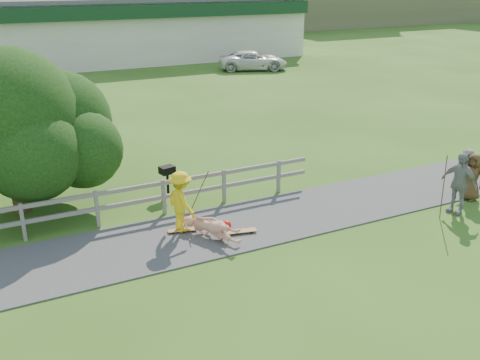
{
  "coord_description": "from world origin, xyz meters",
  "views": [
    {
      "loc": [
        -6.51,
        -11.03,
        6.83
      ],
      "look_at": [
        -0.08,
        2.0,
        1.22
      ],
      "focal_mm": 40.0,
      "sensor_mm": 36.0,
      "label": 1
    }
  ],
  "objects_px": {
    "spectator_b": "(459,183)",
    "skater_fallen": "(212,228)",
    "spectator_c": "(472,177)",
    "tree": "(14,154)",
    "bbq": "(168,181)",
    "car_silver": "(37,77)",
    "car_white": "(253,61)",
    "spectator_a": "(466,173)",
    "skater_rider": "(181,205)"
  },
  "relations": [
    {
      "from": "spectator_a",
      "to": "car_white",
      "type": "xyz_separation_m",
      "value": [
        5.28,
        25.02,
        -0.09
      ]
    },
    {
      "from": "skater_fallen",
      "to": "car_silver",
      "type": "height_order",
      "value": "car_silver"
    },
    {
      "from": "skater_fallen",
      "to": "bbq",
      "type": "relative_size",
      "value": 1.81
    },
    {
      "from": "spectator_b",
      "to": "spectator_c",
      "type": "bearing_deg",
      "value": 100.89
    },
    {
      "from": "skater_fallen",
      "to": "spectator_b",
      "type": "distance_m",
      "value": 7.6
    },
    {
      "from": "skater_rider",
      "to": "spectator_b",
      "type": "height_order",
      "value": "spectator_b"
    },
    {
      "from": "car_silver",
      "to": "spectator_a",
      "type": "bearing_deg",
      "value": -173.79
    },
    {
      "from": "bbq",
      "to": "skater_fallen",
      "type": "bearing_deg",
      "value": -100.92
    },
    {
      "from": "spectator_b",
      "to": "spectator_c",
      "type": "relative_size",
      "value": 1.23
    },
    {
      "from": "skater_fallen",
      "to": "spectator_a",
      "type": "distance_m",
      "value": 8.69
    },
    {
      "from": "spectator_c",
      "to": "tree",
      "type": "relative_size",
      "value": 0.24
    },
    {
      "from": "car_silver",
      "to": "tree",
      "type": "height_order",
      "value": "tree"
    },
    {
      "from": "spectator_b",
      "to": "skater_fallen",
      "type": "bearing_deg",
      "value": -115.11
    },
    {
      "from": "spectator_a",
      "to": "car_silver",
      "type": "bearing_deg",
      "value": -151.17
    },
    {
      "from": "skater_fallen",
      "to": "tree",
      "type": "distance_m",
      "value": 6.4
    },
    {
      "from": "skater_fallen",
      "to": "spectator_b",
      "type": "bearing_deg",
      "value": -40.47
    },
    {
      "from": "car_silver",
      "to": "bbq",
      "type": "distance_m",
      "value": 21.16
    },
    {
      "from": "car_silver",
      "to": "tree",
      "type": "relative_size",
      "value": 0.59
    },
    {
      "from": "car_silver",
      "to": "bbq",
      "type": "xyz_separation_m",
      "value": [
        1.56,
        -21.1,
        -0.13
      ]
    },
    {
      "from": "skater_fallen",
      "to": "tree",
      "type": "bearing_deg",
      "value": 108.47
    },
    {
      "from": "tree",
      "to": "car_silver",
      "type": "bearing_deg",
      "value": 81.91
    },
    {
      "from": "spectator_c",
      "to": "spectator_b",
      "type": "bearing_deg",
      "value": -78.06
    },
    {
      "from": "spectator_a",
      "to": "car_silver",
      "type": "relative_size",
      "value": 0.41
    },
    {
      "from": "skater_fallen",
      "to": "skater_rider",
      "type": "bearing_deg",
      "value": 103.16
    },
    {
      "from": "spectator_b",
      "to": "spectator_c",
      "type": "height_order",
      "value": "spectator_b"
    },
    {
      "from": "spectator_b",
      "to": "spectator_c",
      "type": "xyz_separation_m",
      "value": [
        1.19,
        0.52,
        -0.18
      ]
    },
    {
      "from": "skater_fallen",
      "to": "car_white",
      "type": "bearing_deg",
      "value": 32.26
    },
    {
      "from": "spectator_c",
      "to": "bbq",
      "type": "distance_m",
      "value": 9.82
    },
    {
      "from": "skater_rider",
      "to": "car_silver",
      "type": "xyz_separation_m",
      "value": [
        -1.0,
        23.92,
        -0.23
      ]
    },
    {
      "from": "spectator_b",
      "to": "car_silver",
      "type": "distance_m",
      "value": 27.78
    },
    {
      "from": "car_white",
      "to": "tree",
      "type": "xyz_separation_m",
      "value": [
        -18.41,
        -19.89,
        1.13
      ]
    },
    {
      "from": "spectator_b",
      "to": "car_white",
      "type": "relative_size",
      "value": 0.37
    },
    {
      "from": "car_silver",
      "to": "bbq",
      "type": "relative_size",
      "value": 3.83
    },
    {
      "from": "skater_rider",
      "to": "bbq",
      "type": "bearing_deg",
      "value": -23.62
    },
    {
      "from": "skater_fallen",
      "to": "car_silver",
      "type": "distance_m",
      "value": 24.68
    },
    {
      "from": "skater_fallen",
      "to": "bbq",
      "type": "height_order",
      "value": "bbq"
    },
    {
      "from": "spectator_c",
      "to": "spectator_a",
      "type": "bearing_deg",
      "value": 159.28
    },
    {
      "from": "spectator_c",
      "to": "car_white",
      "type": "xyz_separation_m",
      "value": [
        5.33,
        25.33,
        -0.06
      ]
    },
    {
      "from": "spectator_a",
      "to": "car_white",
      "type": "relative_size",
      "value": 0.31
    },
    {
      "from": "skater_rider",
      "to": "spectator_b",
      "type": "distance_m",
      "value": 8.34
    },
    {
      "from": "skater_fallen",
      "to": "car_white",
      "type": "xyz_separation_m",
      "value": [
        13.92,
        24.19,
        0.38
      ]
    },
    {
      "from": "car_white",
      "to": "bbq",
      "type": "relative_size",
      "value": 5.1
    },
    {
      "from": "car_silver",
      "to": "bbq",
      "type": "height_order",
      "value": "car_silver"
    },
    {
      "from": "skater_rider",
      "to": "tree",
      "type": "distance_m",
      "value": 5.38
    },
    {
      "from": "spectator_c",
      "to": "bbq",
      "type": "relative_size",
      "value": 1.54
    },
    {
      "from": "tree",
      "to": "skater_fallen",
      "type": "bearing_deg",
      "value": -43.71
    },
    {
      "from": "car_white",
      "to": "skater_fallen",
      "type": "bearing_deg",
      "value": 170.5
    },
    {
      "from": "skater_fallen",
      "to": "spectator_c",
      "type": "bearing_deg",
      "value": -35.4
    },
    {
      "from": "spectator_a",
      "to": "car_white",
      "type": "bearing_deg",
      "value": 175.0
    },
    {
      "from": "skater_rider",
      "to": "spectator_a",
      "type": "relative_size",
      "value": 1.09
    }
  ]
}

